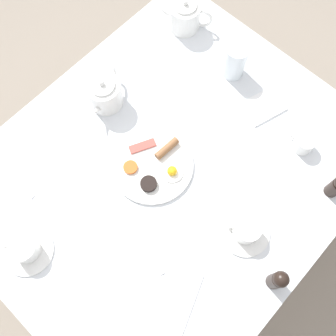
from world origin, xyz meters
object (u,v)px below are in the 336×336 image
Objects in this scene: fork_by_plate at (191,305)px; spoon_for_tea at (153,251)px; teapot_far at (185,16)px; fork_spare at (95,315)px; teacup_with_saucer_left at (246,231)px; water_glass_short at (235,61)px; teacup_with_saucer_right at (25,249)px; knife_by_plate at (7,178)px; pepper_grinder at (278,280)px; napkin_folded at (263,107)px; creamer_jug at (304,143)px; breakfast_plate at (153,165)px; teapot_near at (105,93)px.

fork_by_plate is 1.25× the size of spoon_for_tea.
teapot_far reaches higher than fork_spare.
fork_by_plate is (-0.02, 0.27, -0.03)m from teacup_with_saucer_left.
teapot_far is 0.26m from water_glass_short.
teacup_with_saucer_right is 0.80× the size of fork_spare.
teacup_with_saucer_left is at bearing -150.18° from knife_by_plate.
teacup_with_saucer_right is (-0.22, 0.93, -0.02)m from teapot_far.
pepper_grinder is 0.59× the size of fork_spare.
teacup_with_saucer_left is at bearing -20.02° from pepper_grinder.
teacup_with_saucer_left is 0.50m from fork_spare.
teacup_with_saucer_right is 0.94× the size of napkin_folded.
teapot_far is at bearing -76.92° from teacup_with_saucer_right.
pepper_grinder reaches higher than napkin_folded.
spoon_for_tea is at bearing 78.19° from creamer_jug.
fork_by_plate is (-0.37, 0.23, -0.01)m from breakfast_plate.
pepper_grinder is 0.25m from fork_by_plate.
napkin_folded is at bearing -58.93° from teacup_with_saucer_left.
creamer_jug is 0.95m from knife_by_plate.
fork_by_plate is at bearing 100.30° from teapot_far.
pepper_grinder is 0.87m from knife_by_plate.
creamer_jug is (-0.35, 0.07, -0.04)m from water_glass_short.
teapot_far is at bearing -57.99° from breakfast_plate.
fork_by_plate is (-0.45, -0.22, -0.03)m from teacup_with_saucer_right.
teacup_with_saucer_left is 0.27m from fork_by_plate.
napkin_folded is at bearing -106.93° from breakfast_plate.
teacup_with_saucer_right is 0.88m from napkin_folded.
teapot_far is 0.81× the size of knife_by_plate.
teacup_with_saucer_left is 0.65m from teacup_with_saucer_right.
teacup_with_saucer_right reaches higher than spoon_for_tea.
breakfast_plate is at bearing -100.65° from teacup_with_saucer_right.
creamer_jug is 0.59m from spoon_for_tea.
teapot_near is 1.07× the size of teapot_far.
napkin_folded is (0.18, -0.03, -0.02)m from creamer_jug.
teacup_with_saucer_right is 0.25m from knife_by_plate.
pepper_grinder is at bearing 58.87° from teapot_near.
water_glass_short is (-0.04, -0.89, 0.04)m from teacup_with_saucer_right.
pepper_grinder is at bearing -121.94° from fork_by_plate.
napkin_folded is (-0.40, -0.34, -0.05)m from teapot_near.
creamer_jug reaches higher than knife_by_plate.
teapot_near is 0.69m from fork_spare.
breakfast_plate is 1.76× the size of teacup_with_saucer_left.
fork_spare is (-0.47, 0.50, -0.05)m from teapot_near.
breakfast_plate is 1.48× the size of teapot_far.
teapot_far reaches higher than teacup_with_saucer_left.
fork_spare is at bearing 48.72° from fork_by_plate.
water_glass_short reaches higher than napkin_folded.
teacup_with_saucer_left is 1.16× the size of water_glass_short.
breakfast_plate is 0.35m from teacup_with_saucer_left.
napkin_folded is (0.23, -0.37, -0.02)m from teacup_with_saucer_left.
teapot_far is 1.38× the size of water_glass_short.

